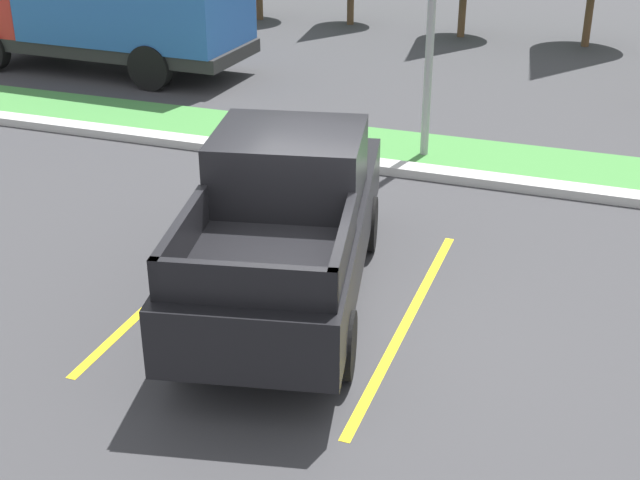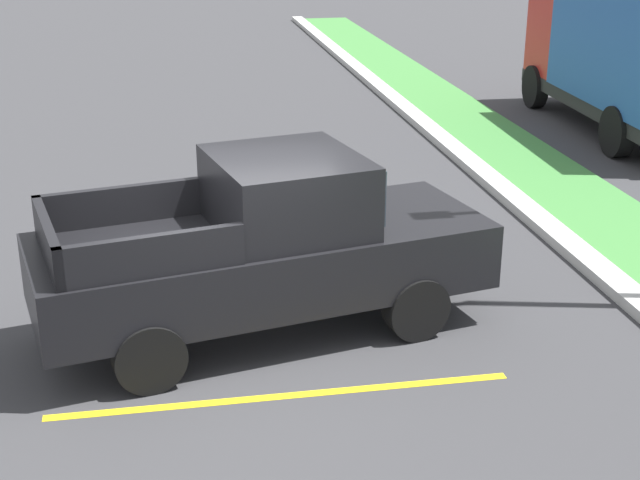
{
  "view_description": "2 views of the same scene",
  "coord_description": "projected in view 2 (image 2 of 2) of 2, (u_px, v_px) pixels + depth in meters",
  "views": [
    {
      "loc": [
        2.94,
        -8.45,
        5.43
      ],
      "look_at": [
        -0.3,
        0.55,
        0.79
      ],
      "focal_mm": 48.99,
      "sensor_mm": 36.0,
      "label": 1
    },
    {
      "loc": [
        8.98,
        -0.73,
        4.86
      ],
      "look_at": [
        -1.56,
        1.17,
        0.75
      ],
      "focal_mm": 51.13,
      "sensor_mm": 36.0,
      "label": 2
    }
  ],
  "objects": [
    {
      "name": "parking_line_far",
      "position": [
        283.0,
        396.0,
        9.36
      ],
      "size": [
        0.12,
        4.8,
        0.01
      ],
      "primitive_type": "cube",
      "color": "yellow",
      "rests_on": "ground"
    },
    {
      "name": "cargo_truck_distant",
      "position": [
        639.0,
        47.0,
        18.84
      ],
      "size": [
        6.88,
        2.69,
        3.4
      ],
      "color": "black",
      "rests_on": "ground"
    },
    {
      "name": "parking_line_near",
      "position": [
        251.0,
        278.0,
        12.21
      ],
      "size": [
        0.12,
        4.8,
        0.01
      ],
      "primitive_type": "cube",
      "color": "yellow",
      "rests_on": "ground"
    },
    {
      "name": "ground_plane",
      "position": [
        241.0,
        359.0,
        10.11
      ],
      "size": [
        120.0,
        120.0,
        0.0
      ],
      "primitive_type": "plane",
      "color": "#38383A"
    },
    {
      "name": "pickup_truck_main",
      "position": [
        267.0,
        247.0,
        10.43
      ],
      "size": [
        2.96,
        5.5,
        2.1
      ],
      "color": "black",
      "rests_on": "ground"
    }
  ]
}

